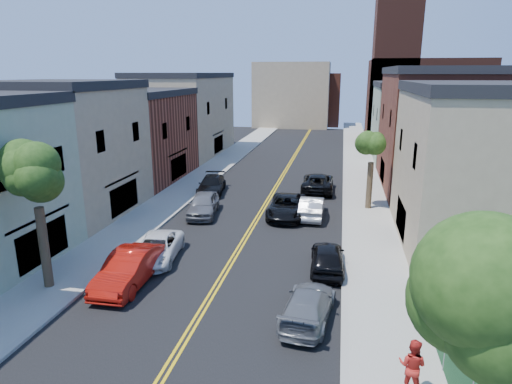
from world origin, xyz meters
The scene contains 27 objects.
sidewalk_left centered at (-7.90, 40.00, 0.07)m, with size 3.20×100.00×0.15m, color gray.
sidewalk_right centered at (7.90, 40.00, 0.07)m, with size 3.20×100.00×0.15m, color gray.
curb_left centered at (-6.15, 40.00, 0.07)m, with size 0.30×100.00×0.15m, color gray.
curb_right centered at (6.15, 40.00, 0.07)m, with size 0.30×100.00×0.15m, color gray.
bldg_left_tan_near centered at (-14.00, 25.00, 4.50)m, with size 9.00×10.00×9.00m, color #998466.
bldg_left_brick centered at (-14.00, 36.00, 4.00)m, with size 9.00×12.00×8.00m, color brown.
bldg_left_tan_far centered at (-14.00, 50.00, 4.75)m, with size 9.00×16.00×9.50m, color #998466.
bldg_right_tan centered at (14.00, 24.00, 4.50)m, with size 9.00×12.00×9.00m, color #998466.
bldg_right_brick centered at (14.00, 38.00, 5.00)m, with size 9.00×14.00×10.00m, color brown.
bldg_right_palegrn centered at (14.00, 52.00, 4.25)m, with size 9.00×12.00×8.50m, color gray.
church centered at (16.33, 67.07, 7.24)m, with size 16.20×14.20×22.60m.
backdrop_left centered at (-4.00, 82.00, 6.00)m, with size 14.00×8.00×12.00m, color #998466.
backdrop_center centered at (0.00, 86.00, 5.00)m, with size 10.00×8.00×10.00m, color brown.
fence_right centered at (9.50, 9.50, 1.10)m, with size 0.04×15.00×1.90m, color #143F1E.
tree_left_mid centered at (-7.88, 14.01, 6.58)m, with size 5.20×5.20×9.29m.
tree_right_corner centered at (7.93, 4.01, 7.31)m, with size 5.80×5.80×10.35m.
tree_right_far centered at (7.92, 30.01, 5.76)m, with size 4.40×4.40×8.03m.
red_sedan centered at (-4.26, 15.11, 0.84)m, with size 1.78×5.10×1.68m, color #AE140B.
white_pickup centered at (-4.14, 18.20, 0.68)m, with size 2.24×4.87×1.35m, color silver.
grey_car_left centered at (-4.01, 26.31, 0.83)m, with size 1.95×4.85×1.65m, color #5B5D63.
black_car_left centered at (-5.16, 32.26, 0.74)m, with size 2.07×5.10×1.48m, color black.
grey_car_right centered at (4.61, 13.60, 0.67)m, with size 1.89×4.65×1.35m, color #5A5D62.
black_car_right centered at (5.24, 18.64, 0.74)m, with size 1.74×4.33×1.47m, color black.
silver_car_right centered at (3.80, 27.33, 0.77)m, with size 1.62×4.66×1.53m, color #A7AAAF.
dark_car_right_far centered at (3.80, 34.70, 0.80)m, with size 2.65×5.75×1.60m, color black.
black_suv_lane centered at (2.02, 27.15, 0.77)m, with size 2.55×5.52×1.54m, color black.
pedestrian_right centered at (8.21, 9.73, 1.08)m, with size 0.90×0.70×1.86m, color red.
Camera 1 is at (5.62, -3.04, 10.11)m, focal length 30.81 mm.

